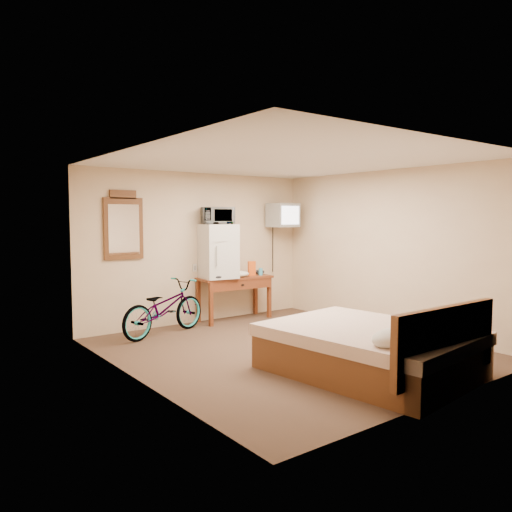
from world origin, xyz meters
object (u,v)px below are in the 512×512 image
(desk, at_px, (236,284))
(microwave, at_px, (218,216))
(crt_television, at_px, (283,215))
(bicycle, at_px, (164,308))
(mini_fridge, at_px, (218,251))
(blue_cup, at_px, (261,272))
(bed, at_px, (373,349))
(wall_mirror, at_px, (124,226))

(desk, distance_m, microwave, 1.21)
(crt_television, height_order, bicycle, crt_television)
(mini_fridge, distance_m, blue_cup, 0.91)
(desk, bearing_deg, mini_fridge, 174.81)
(bicycle, distance_m, bed, 3.29)
(microwave, relative_size, blue_cup, 4.18)
(wall_mirror, relative_size, bicycle, 0.67)
(microwave, distance_m, blue_cup, 1.28)
(mini_fridge, relative_size, crt_television, 1.53)
(blue_cup, xyz_separation_m, wall_mirror, (-2.36, 0.34, 0.82))
(bicycle, bearing_deg, desk, -97.07)
(crt_television, distance_m, bed, 4.01)
(bed, bearing_deg, blue_cup, 73.92)
(mini_fridge, bearing_deg, bicycle, -166.74)
(wall_mirror, xyz_separation_m, bicycle, (0.40, -0.51, -1.22))
(desk, height_order, bicycle, bicycle)
(mini_fridge, bearing_deg, crt_television, -0.44)
(bed, bearing_deg, mini_fridge, 87.82)
(crt_television, bearing_deg, bed, -114.29)
(blue_cup, distance_m, bed, 3.48)
(crt_television, bearing_deg, mini_fridge, 179.56)
(crt_television, xyz_separation_m, bed, (-1.53, -3.39, -1.51))
(microwave, height_order, blue_cup, microwave)
(blue_cup, bearing_deg, desk, 172.23)
(mini_fridge, bearing_deg, blue_cup, -6.71)
(desk, height_order, crt_television, crt_television)
(microwave, distance_m, crt_television, 1.40)
(microwave, height_order, crt_television, crt_television)
(desk, xyz_separation_m, blue_cup, (0.49, -0.07, 0.19))
(bed, bearing_deg, desk, 82.12)
(blue_cup, height_order, crt_television, crt_television)
(wall_mirror, bearing_deg, mini_fridge, -8.92)
(mini_fridge, distance_m, bed, 3.52)
(crt_television, distance_m, wall_mirror, 2.95)
(microwave, xyz_separation_m, bicycle, (-1.14, -0.27, -1.38))
(mini_fridge, height_order, wall_mirror, wall_mirror)
(blue_cup, distance_m, wall_mirror, 2.52)
(bicycle, relative_size, bed, 0.66)
(wall_mirror, distance_m, bed, 4.13)
(microwave, bearing_deg, bicycle, -146.99)
(microwave, xyz_separation_m, crt_television, (1.40, -0.01, 0.01))
(mini_fridge, bearing_deg, wall_mirror, 171.08)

